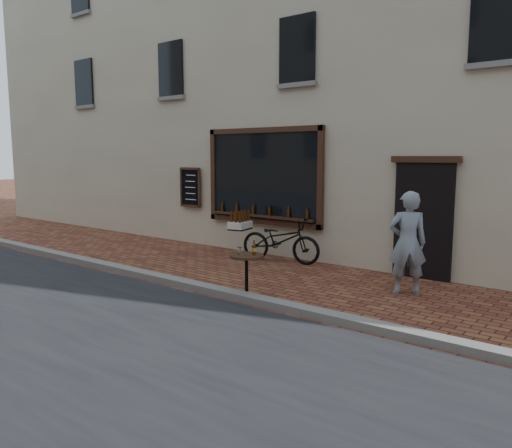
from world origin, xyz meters
The scene contains 6 objects.
ground centered at (0.00, 0.00, 0.00)m, with size 90.00×90.00×0.00m, color #5A271D.
kerb centered at (0.00, 0.20, 0.06)m, with size 90.00×0.25×0.12m, color slate.
shop_building centered at (0.00, 6.50, 5.00)m, with size 28.00×6.20×10.00m.
cargo_bicycle centered at (-1.10, 2.98, 0.50)m, with size 2.20×0.95×1.04m.
bistro_table centered at (0.14, 0.35, 0.52)m, with size 0.57×0.57×0.97m.
pedestrian centered at (2.08, 2.25, 0.87)m, with size 0.64×0.42×1.75m, color gray.
Camera 1 is at (5.19, -5.82, 2.33)m, focal length 35.00 mm.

